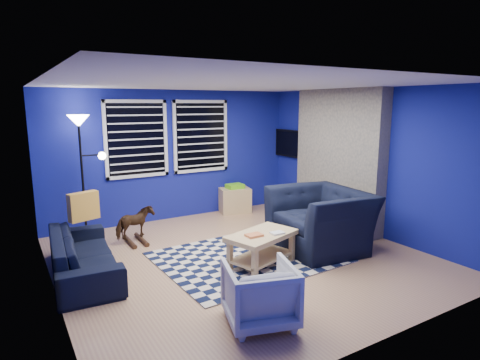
# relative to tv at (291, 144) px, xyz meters

# --- Properties ---
(floor) EXTENTS (5.00, 5.00, 0.00)m
(floor) POSITION_rel_tv_xyz_m (-2.45, -2.00, -1.40)
(floor) COLOR tan
(floor) RESTS_ON ground
(ceiling) EXTENTS (5.00, 5.00, 0.00)m
(ceiling) POSITION_rel_tv_xyz_m (-2.45, -2.00, 1.10)
(ceiling) COLOR white
(ceiling) RESTS_ON wall_back
(wall_back) EXTENTS (5.00, 0.00, 5.00)m
(wall_back) POSITION_rel_tv_xyz_m (-2.45, 0.50, -0.15)
(wall_back) COLOR navy
(wall_back) RESTS_ON floor
(wall_left) EXTENTS (0.00, 5.00, 5.00)m
(wall_left) POSITION_rel_tv_xyz_m (-4.95, -2.00, -0.15)
(wall_left) COLOR navy
(wall_left) RESTS_ON floor
(wall_right) EXTENTS (0.00, 5.00, 5.00)m
(wall_right) POSITION_rel_tv_xyz_m (0.05, -2.00, -0.15)
(wall_right) COLOR navy
(wall_right) RESTS_ON floor
(fireplace) EXTENTS (0.65, 2.00, 2.50)m
(fireplace) POSITION_rel_tv_xyz_m (-0.09, -1.50, -0.20)
(fireplace) COLOR gray
(fireplace) RESTS_ON floor
(window_left) EXTENTS (1.17, 0.06, 1.42)m
(window_left) POSITION_rel_tv_xyz_m (-3.20, 0.46, 0.20)
(window_left) COLOR black
(window_left) RESTS_ON wall_back
(window_right) EXTENTS (1.17, 0.06, 1.42)m
(window_right) POSITION_rel_tv_xyz_m (-1.90, 0.46, 0.20)
(window_right) COLOR black
(window_right) RESTS_ON wall_back
(tv) EXTENTS (0.07, 1.00, 0.58)m
(tv) POSITION_rel_tv_xyz_m (0.00, 0.00, 0.00)
(tv) COLOR black
(tv) RESTS_ON wall_right
(rug) EXTENTS (2.57, 2.09, 0.02)m
(rug) POSITION_rel_tv_xyz_m (-2.37, -2.05, -1.39)
(rug) COLOR black
(rug) RESTS_ON floor
(sofa) EXTENTS (2.00, 0.91, 0.57)m
(sofa) POSITION_rel_tv_xyz_m (-4.55, -1.45, -1.12)
(sofa) COLOR black
(sofa) RESTS_ON floor
(armchair_big) EXTENTS (1.54, 1.37, 0.92)m
(armchair_big) POSITION_rel_tv_xyz_m (-1.19, -2.29, -0.94)
(armchair_big) COLOR black
(armchair_big) RESTS_ON floor
(armchair_bent) EXTENTS (0.86, 0.87, 0.64)m
(armchair_bent) POSITION_rel_tv_xyz_m (-3.22, -3.63, -1.08)
(armchair_bent) COLOR gray
(armchair_bent) RESTS_ON floor
(rocking_horse) EXTENTS (0.43, 0.67, 0.52)m
(rocking_horse) POSITION_rel_tv_xyz_m (-3.59, -0.55, -1.07)
(rocking_horse) COLOR #432615
(rocking_horse) RESTS_ON floor
(coffee_table) EXTENTS (1.12, 0.84, 0.49)m
(coffee_table) POSITION_rel_tv_xyz_m (-2.36, -2.40, -1.06)
(coffee_table) COLOR tan
(coffee_table) RESTS_ON rug
(cabinet) EXTENTS (0.69, 0.54, 0.60)m
(cabinet) POSITION_rel_tv_xyz_m (-1.25, 0.24, -1.13)
(cabinet) COLOR tan
(cabinet) RESTS_ON floor
(floor_lamp) EXTENTS (0.56, 0.35, 2.06)m
(floor_lamp) POSITION_rel_tv_xyz_m (-4.20, 0.14, 0.29)
(floor_lamp) COLOR black
(floor_lamp) RESTS_ON floor
(throw_pillow) EXTENTS (0.45, 0.26, 0.41)m
(throw_pillow) POSITION_rel_tv_xyz_m (-4.40, -0.80, -0.63)
(throw_pillow) COLOR gold
(throw_pillow) RESTS_ON sofa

